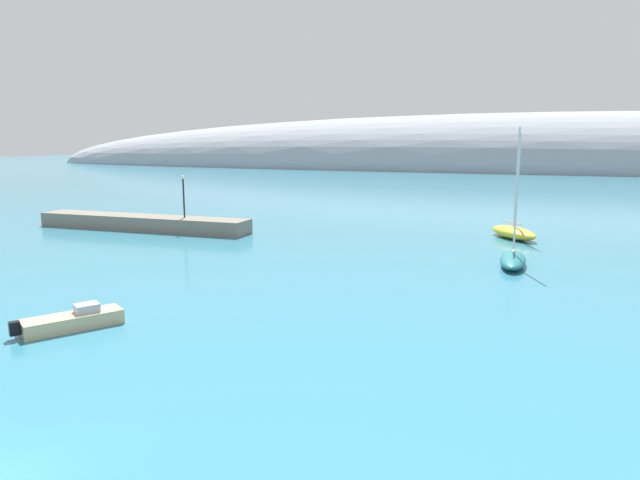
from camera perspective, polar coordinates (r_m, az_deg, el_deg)
name	(u,v)px	position (r m, az deg, el deg)	size (l,w,h in m)	color
breakwater_rocks	(142,223)	(58.33, -17.83, 1.72)	(22.95, 3.13, 1.41)	gray
distant_ridge	(530,170)	(189.29, 20.80, 6.75)	(386.05, 54.33, 35.93)	#999EA8
sailboat_yellow_mid_mooring	(514,232)	(53.31, 19.32, 0.83)	(5.32, 6.06, 10.02)	yellow
sailboat_teal_outer_mooring	(513,259)	(41.51, 19.26, -1.84)	(1.94, 5.98, 9.26)	#1E6B70
motorboat_sand_foreground	(73,321)	(28.69, -24.10, -7.58)	(3.43, 4.62, 1.08)	#C6B284
harbor_lamp_post	(183,192)	(55.36, -13.89, 4.87)	(0.36, 0.36, 4.10)	black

